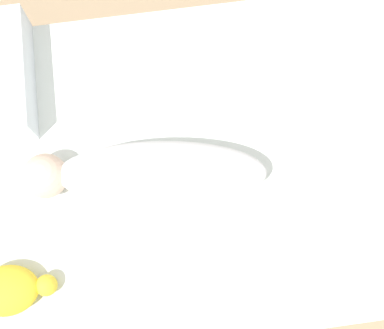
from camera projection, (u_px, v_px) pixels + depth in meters
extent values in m
plane|color=#9E8466|center=(216.00, 180.00, 1.61)|extent=(12.00, 12.00, 0.00)
cube|color=white|center=(218.00, 171.00, 1.49)|extent=(1.52, 0.89, 0.24)
ellipsoid|color=white|center=(162.00, 174.00, 1.30)|extent=(0.53, 0.23, 0.13)
sphere|color=beige|center=(45.00, 176.00, 1.31)|extent=(0.11, 0.11, 0.11)
ellipsoid|color=yellow|center=(7.00, 290.00, 1.26)|extent=(0.15, 0.12, 0.07)
sphere|color=yellow|center=(47.00, 285.00, 1.27)|extent=(0.05, 0.05, 0.05)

